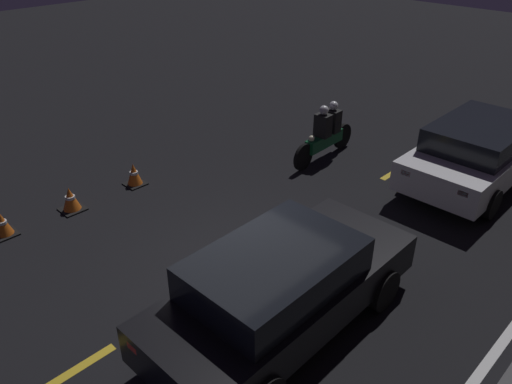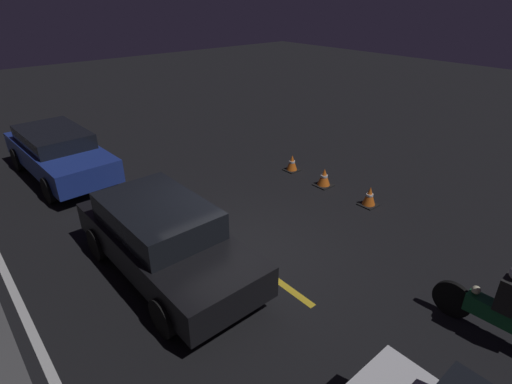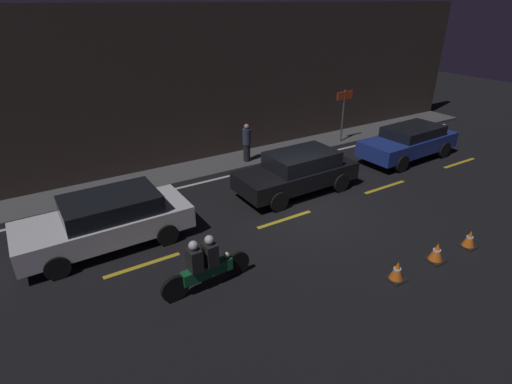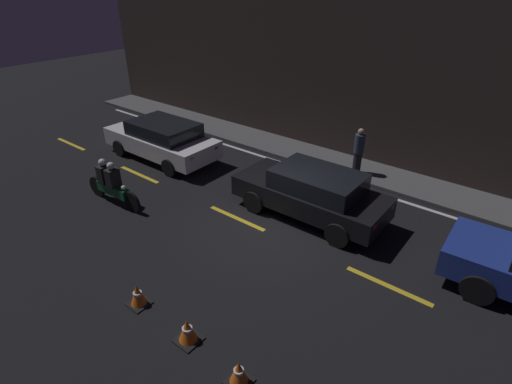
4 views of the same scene
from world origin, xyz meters
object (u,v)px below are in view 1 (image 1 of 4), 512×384
object	(u,v)px
traffic_cone_mid	(71,199)
traffic_cone_far	(2,224)
sedan_white	(480,149)
van_black	(282,287)
traffic_cone_near	(134,175)
motorcycle	(326,133)

from	to	relation	value
traffic_cone_mid	traffic_cone_far	xyz separation A→B (m)	(1.34, -0.07, -0.01)
traffic_cone_mid	sedan_white	bearing A→B (deg)	142.97
van_black	traffic_cone_mid	distance (m)	5.32
sedan_white	traffic_cone_near	xyz separation A→B (m)	(5.53, -5.32, -0.52)
van_black	traffic_cone_near	distance (m)	5.38
van_black	traffic_cone_far	bearing A→B (deg)	108.78
motorcycle	traffic_cone_near	bearing A→B (deg)	-30.60
traffic_cone_near	traffic_cone_far	bearing A→B (deg)	-1.43
motorcycle	traffic_cone_far	bearing A→B (deg)	-20.56
traffic_cone_mid	traffic_cone_far	size ratio (longest dim) A/B	1.04
sedan_white	traffic_cone_far	size ratio (longest dim) A/B	9.24
sedan_white	traffic_cone_mid	world-z (taller)	sedan_white
van_black	traffic_cone_near	xyz separation A→B (m)	(-0.97, -5.27, -0.53)
sedan_white	motorcycle	bearing A→B (deg)	114.02
sedan_white	motorcycle	distance (m)	3.46
motorcycle	traffic_cone_far	world-z (taller)	motorcycle
traffic_cone_near	traffic_cone_mid	world-z (taller)	same
motorcycle	traffic_cone_mid	size ratio (longest dim) A/B	4.50
van_black	traffic_cone_far	distance (m)	5.69
sedan_white	traffic_cone_far	distance (m)	9.98
traffic_cone_far	motorcycle	bearing A→B (deg)	162.15
van_black	traffic_cone_mid	size ratio (longest dim) A/B	8.51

